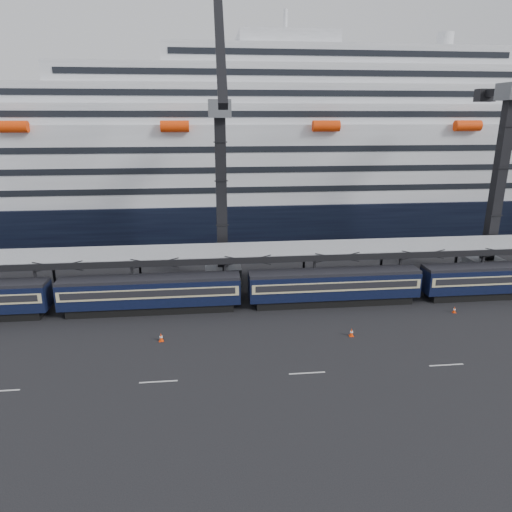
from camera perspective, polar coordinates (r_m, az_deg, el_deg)
The scene contains 9 objects.
ground at distance 46.77m, azimuth 22.57°, elevation -9.86°, with size 260.00×260.00×0.00m, color black.
train at distance 52.44m, azimuth 13.26°, elevation -3.43°, with size 133.05×3.00×4.05m.
canopy at distance 56.71m, azimuth 16.60°, elevation 1.10°, with size 130.00×6.25×5.53m.
cruise_ship at distance 85.14m, azimuth 8.09°, elevation 11.61°, with size 214.09×28.84×34.00m.
crane_dark_near at distance 55.48m, azimuth -4.36°, elevation 8.48°, with size 4.50×17.75×35.08m.
crane_dark_mid at distance 65.48m, azimuth 28.38°, elevation 9.09°, with size 4.50×18.24×39.64m.
traffic_cone_b at distance 44.12m, azimuth -11.78°, elevation -9.88°, with size 0.43×0.43×0.85m.
traffic_cone_c at distance 45.07m, azimuth 11.85°, elevation -9.31°, with size 0.41×0.41×0.82m.
traffic_cone_d at distance 53.51m, azimuth 23.55°, elevation -6.16°, with size 0.36×0.36×0.71m.
Camera 1 is at (-21.65, -36.26, 20.11)m, focal length 32.00 mm.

